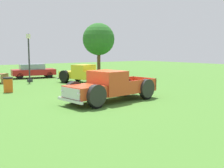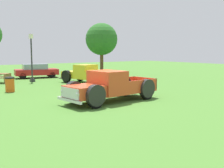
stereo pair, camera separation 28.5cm
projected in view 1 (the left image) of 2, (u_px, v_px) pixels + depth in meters
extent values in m
plane|color=#477A2D|center=(105.00, 102.00, 14.34)|extent=(80.00, 80.00, 0.00)
cube|color=#D14723|center=(85.00, 92.00, 13.18)|extent=(1.75, 1.77, 0.58)
cube|color=silver|center=(70.00, 93.00, 12.64)|extent=(0.23, 1.43, 0.48)
sphere|color=silver|center=(79.00, 94.00, 12.18)|extent=(0.21, 0.21, 0.21)
sphere|color=silver|center=(63.00, 91.00, 13.11)|extent=(0.21, 0.21, 0.21)
cube|color=#D14723|center=(107.00, 83.00, 14.13)|extent=(1.56, 1.90, 1.21)
cube|color=#8C9EA8|center=(98.00, 78.00, 13.67)|extent=(0.22, 1.51, 0.53)
cube|color=#D14723|center=(131.00, 90.00, 15.40)|extent=(2.39, 2.00, 0.10)
cube|color=#D14723|center=(143.00, 85.00, 14.75)|extent=(2.20, 0.34, 0.58)
cube|color=#D14723|center=(121.00, 82.00, 15.97)|extent=(2.20, 0.34, 0.58)
cube|color=#D14723|center=(144.00, 82.00, 16.08)|extent=(0.29, 1.75, 0.58)
cylinder|color=black|center=(96.00, 100.00, 12.58)|extent=(0.82, 0.32, 0.80)
cylinder|color=#B7B7BC|center=(97.00, 100.00, 12.57)|extent=(0.35, 0.29, 0.32)
cylinder|color=black|center=(96.00, 96.00, 12.55)|extent=(1.03, 0.41, 1.01)
cylinder|color=black|center=(74.00, 95.00, 13.86)|extent=(0.82, 0.32, 0.80)
cylinder|color=#B7B7BC|center=(74.00, 95.00, 13.87)|extent=(0.35, 0.29, 0.32)
cylinder|color=black|center=(74.00, 91.00, 13.84)|extent=(1.03, 0.41, 1.01)
cylinder|color=black|center=(147.00, 92.00, 14.94)|extent=(0.82, 0.32, 0.80)
cylinder|color=#B7B7BC|center=(147.00, 92.00, 14.94)|extent=(0.35, 0.29, 0.32)
cylinder|color=black|center=(147.00, 88.00, 14.92)|extent=(1.03, 0.41, 1.01)
cylinder|color=black|center=(123.00, 89.00, 16.23)|extent=(0.82, 0.32, 0.80)
cylinder|color=#B7B7BC|center=(123.00, 89.00, 16.24)|extent=(0.35, 0.29, 0.32)
cylinder|color=black|center=(123.00, 85.00, 16.20)|extent=(1.03, 0.41, 1.01)
cube|color=silver|center=(70.00, 100.00, 12.65)|extent=(0.32, 1.91, 0.13)
cube|color=yellow|center=(71.00, 74.00, 23.02)|extent=(1.87, 1.86, 0.53)
cube|color=silver|center=(65.00, 74.00, 23.45)|extent=(1.28, 0.48, 0.45)
sphere|color=silver|center=(60.00, 74.00, 22.95)|extent=(0.19, 0.19, 0.19)
sphere|color=silver|center=(70.00, 73.00, 23.91)|extent=(0.19, 0.19, 0.19)
cube|color=yellow|center=(84.00, 72.00, 22.21)|extent=(1.95, 1.72, 1.12)
cube|color=#8C9EA8|center=(78.00, 68.00, 22.51)|extent=(1.34, 0.49, 0.49)
cube|color=yellow|center=(100.00, 79.00, 21.32)|extent=(2.19, 2.46, 0.10)
cube|color=yellow|center=(94.00, 76.00, 20.66)|extent=(0.73, 1.96, 0.53)
cube|color=yellow|center=(106.00, 74.00, 21.91)|extent=(0.73, 1.96, 0.53)
cube|color=yellow|center=(110.00, 76.00, 20.72)|extent=(1.57, 0.59, 0.53)
cylinder|color=black|center=(64.00, 78.00, 22.39)|extent=(0.44, 0.77, 0.74)
cylinder|color=#B7B7BC|center=(64.00, 78.00, 22.38)|extent=(0.32, 0.35, 0.30)
cylinder|color=black|center=(64.00, 76.00, 22.37)|extent=(0.56, 0.97, 0.93)
cylinder|color=black|center=(78.00, 77.00, 23.72)|extent=(0.44, 0.77, 0.74)
cylinder|color=#B7B7BC|center=(78.00, 77.00, 23.72)|extent=(0.32, 0.35, 0.30)
cylinder|color=black|center=(78.00, 75.00, 23.69)|extent=(0.56, 0.97, 0.93)
cylinder|color=black|center=(96.00, 81.00, 20.53)|extent=(0.44, 0.77, 0.74)
cylinder|color=#B7B7BC|center=(96.00, 81.00, 20.52)|extent=(0.32, 0.35, 0.30)
cylinder|color=black|center=(96.00, 78.00, 20.50)|extent=(0.56, 0.97, 0.93)
cylinder|color=black|center=(109.00, 79.00, 21.85)|extent=(0.44, 0.77, 0.74)
cylinder|color=#B7B7BC|center=(109.00, 79.00, 21.86)|extent=(0.32, 0.35, 0.30)
cylinder|color=black|center=(109.00, 77.00, 21.83)|extent=(0.56, 0.97, 0.93)
cube|color=silver|center=(65.00, 78.00, 23.51)|extent=(1.71, 0.66, 0.12)
cube|color=#B21E1E|center=(34.00, 72.00, 26.39)|extent=(4.21, 2.32, 0.54)
cube|color=#7F939E|center=(32.00, 67.00, 26.27)|extent=(2.44, 1.75, 0.50)
cylinder|color=black|center=(46.00, 74.00, 27.65)|extent=(0.60, 0.28, 0.58)
cylinder|color=black|center=(50.00, 75.00, 26.36)|extent=(0.60, 0.28, 0.58)
cylinder|color=black|center=(18.00, 75.00, 26.48)|extent=(0.60, 0.28, 0.58)
cylinder|color=black|center=(20.00, 76.00, 25.19)|extent=(0.60, 0.28, 0.58)
cube|color=#2D2D33|center=(30.00, 81.00, 23.07)|extent=(0.36, 0.36, 0.25)
cylinder|color=#2D2D33|center=(29.00, 59.00, 22.85)|extent=(0.12, 0.12, 3.34)
cube|color=#F2EACC|center=(28.00, 36.00, 22.62)|extent=(0.28, 0.28, 0.36)
cone|color=#2D2D33|center=(28.00, 34.00, 22.60)|extent=(0.32, 0.32, 0.14)
cube|color=olive|center=(5.00, 79.00, 22.24)|extent=(0.89, 1.18, 0.75)
cylinder|color=orange|center=(8.00, 86.00, 17.47)|extent=(0.56, 0.56, 0.85)
cylinder|color=black|center=(8.00, 78.00, 17.41)|extent=(0.59, 0.59, 0.10)
cylinder|color=brown|center=(99.00, 63.00, 29.66)|extent=(0.36, 0.36, 2.53)
sphere|color=#286623|center=(99.00, 39.00, 29.35)|extent=(3.39, 3.39, 3.39)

